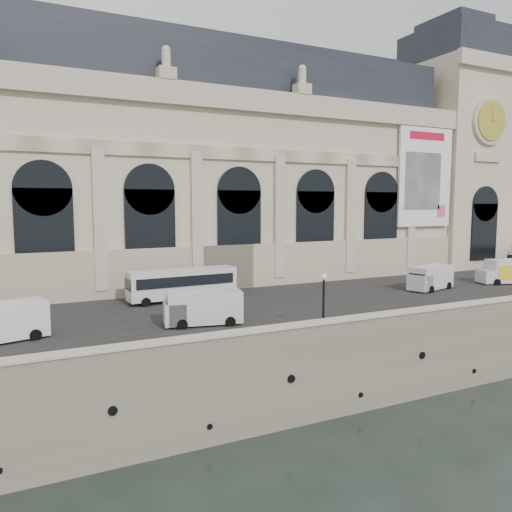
{
  "coord_description": "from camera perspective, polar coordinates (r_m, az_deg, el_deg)",
  "views": [
    {
      "loc": [
        -26.81,
        -28.72,
        15.64
      ],
      "look_at": [
        -1.87,
        22.0,
        9.59
      ],
      "focal_mm": 35.0,
      "sensor_mm": 36.0,
      "label": 1
    }
  ],
  "objects": [
    {
      "name": "box_truck",
      "position": [
        66.85,
        26.98,
        -1.59
      ],
      "size": [
        7.55,
        4.18,
        2.9
      ],
      "color": "silver",
      "rests_on": "quay"
    },
    {
      "name": "bus_left",
      "position": [
        49.52,
        -8.39,
        -3.09
      ],
      "size": [
        10.87,
        2.88,
        3.17
      ],
      "color": "silver",
      "rests_on": "quay"
    },
    {
      "name": "museum",
      "position": [
        63.25,
        -7.0,
        9.76
      ],
      "size": [
        69.0,
        18.7,
        29.1
      ],
      "color": "beige",
      "rests_on": "quay"
    },
    {
      "name": "van_c",
      "position": [
        58.26,
        19.19,
        -2.39
      ],
      "size": [
        6.41,
        3.72,
        2.69
      ],
      "color": "silver",
      "rests_on": "quay"
    },
    {
      "name": "lamp_right",
      "position": [
        38.02,
        7.72,
        -5.28
      ],
      "size": [
        0.44,
        0.44,
        4.37
      ],
      "color": "black",
      "rests_on": "quay"
    },
    {
      "name": "quay",
      "position": [
        70.28,
        -3.32,
        -4.26
      ],
      "size": [
        160.0,
        70.0,
        6.0
      ],
      "primitive_type": "cube",
      "color": "gray",
      "rests_on": "ground"
    },
    {
      "name": "van_b",
      "position": [
        39.72,
        -6.47,
        -5.94
      ],
      "size": [
        6.4,
        3.45,
        2.7
      ],
      "color": "silver",
      "rests_on": "quay"
    },
    {
      "name": "parapet",
      "position": [
        40.74,
        15.96,
        -6.93
      ],
      "size": [
        160.0,
        1.4,
        1.21
      ],
      "color": "gray",
      "rests_on": "quay"
    },
    {
      "name": "street",
      "position": [
        51.34,
        5.84,
        -4.71
      ],
      "size": [
        160.0,
        24.0,
        0.06
      ],
      "primitive_type": "cube",
      "color": "#2D2D2D",
      "rests_on": "quay"
    },
    {
      "name": "clock_pavilion",
      "position": [
        83.47,
        21.16,
        11.05
      ],
      "size": [
        13.0,
        14.72,
        36.7
      ],
      "color": "beige",
      "rests_on": "quay"
    },
    {
      "name": "ground",
      "position": [
        42.29,
        16.25,
        -15.85
      ],
      "size": [
        260.0,
        260.0,
        0.0
      ],
      "primitive_type": "plane",
      "color": "black",
      "rests_on": "ground"
    }
  ]
}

